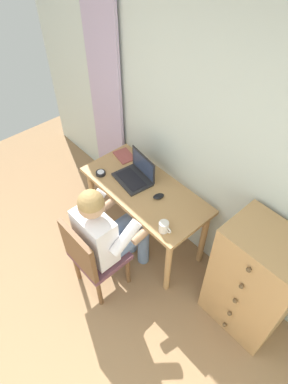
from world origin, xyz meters
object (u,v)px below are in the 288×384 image
at_px(chair, 92,256).
at_px(desk_clock, 101,173).
at_px(desk, 145,197).
at_px(notebook_pad, 124,156).
at_px(coffee_mug, 164,227).
at_px(laptop, 136,174).
at_px(computer_mouse, 159,196).
at_px(person_seated, 108,230).
at_px(dresser, 254,282).

height_order(chair, desk_clock, chair).
height_order(desk, desk_clock, desk_clock).
distance_m(desk, notebook_pad, 0.50).
bearing_deg(coffee_mug, laptop, 159.47).
distance_m(chair, desk_clock, 0.77).
xyz_separation_m(desk, computer_mouse, (0.16, 0.01, 0.13)).
height_order(person_seated, laptop, person_seated).
distance_m(chair, computer_mouse, 0.75).
xyz_separation_m(dresser, notebook_pad, (-1.62, 0.06, 0.20)).
distance_m(chair, laptop, 0.81).
distance_m(dresser, desk_clock, 1.60).
distance_m(chair, notebook_pad, 1.04).
distance_m(laptop, coffee_mug, 0.64).
height_order(dresser, desk_clock, dresser).
bearing_deg(laptop, chair, -69.97).
distance_m(chair, person_seated, 0.26).
xyz_separation_m(notebook_pad, coffee_mug, (0.91, -0.34, 0.04)).
height_order(desk, notebook_pad, notebook_pad).
distance_m(desk, coffee_mug, 0.52).
bearing_deg(chair, laptop, 110.03).
bearing_deg(dresser, desk, -175.91).
xyz_separation_m(desk_clock, notebook_pad, (-0.06, 0.33, -0.01)).
bearing_deg(desk, desk_clock, -155.78).
height_order(person_seated, desk_clock, person_seated).
xyz_separation_m(laptop, desk_clock, (-0.26, -0.21, -0.04)).
height_order(desk, coffee_mug, coffee_mug).
bearing_deg(notebook_pad, computer_mouse, -0.94).
height_order(chair, notebook_pad, chair).
height_order(desk, laptop, laptop).
xyz_separation_m(computer_mouse, coffee_mug, (0.29, -0.21, 0.03)).
distance_m(notebook_pad, coffee_mug, 0.98).
relative_size(dresser, chair, 1.25).
bearing_deg(chair, person_seated, 90.85).
distance_m(laptop, desk_clock, 0.33).
height_order(laptop, coffee_mug, laptop).
bearing_deg(desk_clock, computer_mouse, 19.16).
distance_m(dresser, coffee_mug, 0.80).
distance_m(dresser, notebook_pad, 1.63).
bearing_deg(laptop, desk, -9.14).
bearing_deg(desk_clock, person_seated, -31.56).
bearing_deg(person_seated, coffee_mug, 40.97).
relative_size(desk, desk_clock, 13.50).
bearing_deg(coffee_mug, computer_mouse, 143.31).
bearing_deg(coffee_mug, person_seated, -139.03).
xyz_separation_m(chair, coffee_mug, (0.34, 0.48, 0.31)).
distance_m(desk, laptop, 0.23).
relative_size(desk, person_seated, 1.03).
height_order(desk, person_seated, person_seated).
relative_size(notebook_pad, coffee_mug, 1.75).
distance_m(desk, computer_mouse, 0.21).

